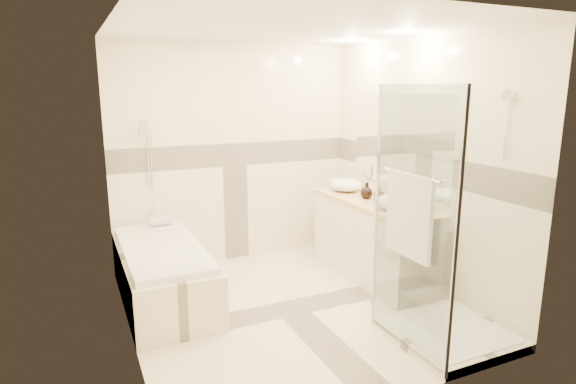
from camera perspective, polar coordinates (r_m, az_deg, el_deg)
name	(u,v)px	position (r m, az deg, el deg)	size (l,w,h in m)	color
room	(295,175)	(4.24, 0.79, 2.06)	(2.82, 3.02, 2.52)	#FCEDC9
bathtub	(163,271)	(4.78, -14.59, -9.01)	(0.75, 1.70, 0.56)	#FFEFCB
vanity	(373,240)	(5.22, 10.10, -5.57)	(0.58, 1.62, 0.85)	white
shower_enclosure	(435,280)	(4.08, 17.00, -9.95)	(0.96, 0.93, 2.04)	#FFEFCB
vessel_sink_near	(346,185)	(5.51, 6.93, 0.86)	(0.36, 0.36, 0.15)	white
vessel_sink_far	(397,202)	(4.76, 12.81, -1.12)	(0.40, 0.40, 0.16)	white
faucet_near	(363,176)	(5.61, 8.84, 1.84)	(0.11, 0.03, 0.26)	silver
faucet_far	(415,191)	(4.88, 14.87, 0.14)	(0.12, 0.03, 0.29)	silver
amenity_bottle_a	(379,195)	(5.00, 10.74, -0.34)	(0.08, 0.08, 0.17)	black
amenity_bottle_b	(367,191)	(5.18, 9.31, 0.18)	(0.14, 0.14, 0.17)	black
folded_towels	(339,185)	(5.65, 6.10, 0.89)	(0.17, 0.29, 0.09)	silver
rolled_towel	(161,221)	(5.33, -14.87, -3.36)	(0.10, 0.10, 0.22)	silver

